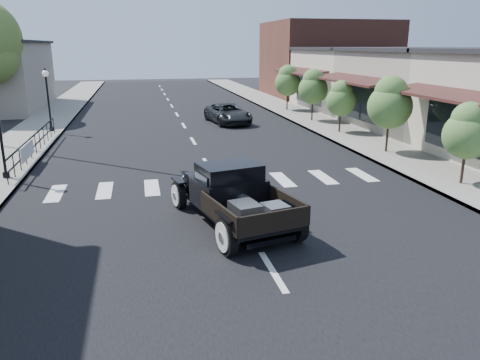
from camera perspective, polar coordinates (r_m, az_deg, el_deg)
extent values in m
plane|color=black|center=(13.22, 0.39, -5.33)|extent=(120.00, 120.00, 0.00)
cube|color=black|center=(27.57, -6.47, 5.93)|extent=(14.00, 80.00, 0.02)
cube|color=gray|center=(28.03, -24.08, 4.93)|extent=(3.00, 80.00, 0.15)
cube|color=#99978B|center=(29.62, 10.22, 6.61)|extent=(3.00, 80.00, 0.15)
cube|color=#A39A88|center=(30.74, 23.34, 10.00)|extent=(10.00, 9.00, 4.50)
cube|color=beige|center=(38.42, 15.55, 11.68)|extent=(10.00, 9.00, 4.50)
cube|color=brown|center=(47.64, 10.56, 14.24)|extent=(11.00, 10.00, 7.00)
imported|color=black|center=(30.17, -1.48, 8.08)|extent=(2.70, 4.77, 1.25)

